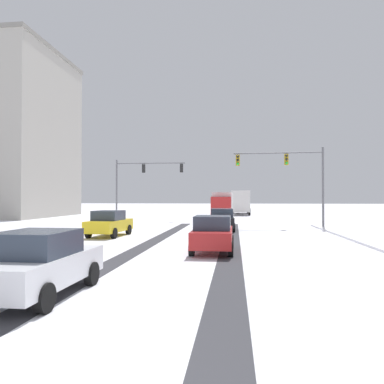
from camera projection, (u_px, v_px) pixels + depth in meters
name	position (u px, v px, depth m)	size (l,w,h in m)	color
wheel_track_left_lane	(231.00, 247.00, 18.45)	(0.96, 31.96, 0.01)	#38383D
wheel_track_right_lane	(146.00, 245.00, 18.94)	(0.86, 31.96, 0.01)	#38383D
traffic_signal_far_left	(141.00, 176.00, 40.04)	(7.54, 0.38, 6.50)	slate
traffic_signal_near_right	(291.00, 170.00, 30.51)	(7.28, 0.53, 6.50)	slate
car_black_lead	(222.00, 220.00, 27.53)	(1.95, 4.16, 1.62)	black
car_yellow_cab_second	(109.00, 223.00, 23.47)	(2.02, 4.19, 1.62)	yellow
car_red_third	(213.00, 234.00, 16.69)	(1.84, 4.10, 1.62)	red
car_white_fourth	(39.00, 263.00, 9.17)	(1.87, 4.12, 1.62)	silver
bus_oncoming	(240.00, 201.00, 55.08)	(2.74, 11.02, 3.38)	silver
box_truck_delivery	(222.00, 205.00, 42.68)	(2.36, 7.42, 3.02)	red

